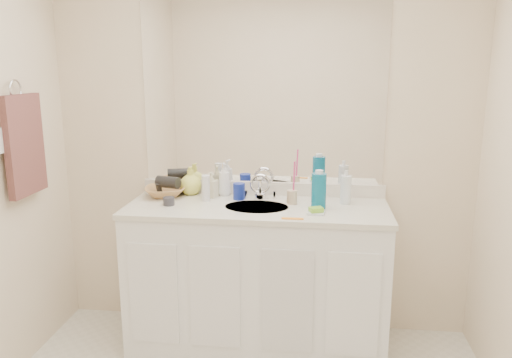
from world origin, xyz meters
The scene contains 24 objects.
wall_back centered at (0.00, 1.30, 1.20)m, with size 2.60×0.02×2.40m, color #F4E0BF.
vanity_cabinet centered at (0.00, 1.02, 0.42)m, with size 1.50×0.55×0.85m, color white.
countertop centered at (0.00, 1.02, 0.86)m, with size 1.52×0.57×0.03m, color silver.
backsplash centered at (0.00, 1.29, 0.92)m, with size 1.52×0.03×0.08m, color silver.
sink_basin centered at (0.00, 1.00, 0.87)m, with size 0.37×0.37×0.02m, color beige.
faucet centered at (0.00, 1.18, 0.94)m, with size 0.02×0.02×0.11m, color silver.
mirror centered at (0.00, 1.29, 1.56)m, with size 1.48×0.01×1.20m, color white.
blue_mug centered at (-0.13, 1.15, 0.93)m, with size 0.07×0.07×0.10m, color #162A9C.
tan_cup centered at (0.20, 1.09, 0.92)m, with size 0.06×0.06×0.08m, color beige.
toothbrush centered at (0.21, 1.09, 1.03)m, with size 0.01×0.01×0.21m, color #F3408A.
mouthwash_bottle centered at (0.35, 1.02, 0.98)m, with size 0.08×0.08×0.20m, color #0B6388.
clear_pump_bottle centered at (0.51, 1.13, 0.96)m, with size 0.06×0.06×0.17m, color white.
soap_dish centered at (0.34, 0.90, 0.89)m, with size 0.09×0.08×0.01m, color silver.
green_soap centered at (0.34, 0.90, 0.90)m, with size 0.07×0.05×0.03m, color #86CC31.
orange_comb centered at (0.22, 0.79, 0.88)m, with size 0.12×0.02×0.00m, color orange.
dark_jar centered at (-0.51, 0.97, 0.90)m, with size 0.07×0.07×0.05m, color #323037.
extra_white_bottle centered at (-0.32, 1.09, 0.96)m, with size 0.05×0.05×0.15m, color white.
soap_bottle_white centered at (-0.23, 1.24, 0.98)m, with size 0.08×0.08×0.20m, color white.
soap_bottle_cream centered at (-0.31, 1.19, 0.96)m, with size 0.07×0.07×0.15m, color beige.
soap_bottle_yellow centered at (-0.45, 1.24, 0.97)m, with size 0.14×0.14×0.17m, color #E8EB5B.
wicker_basket centered at (-0.59, 1.17, 0.91)m, with size 0.25×0.25×0.06m, color #B37D48.
hair_dryer centered at (-0.57, 1.17, 0.97)m, with size 0.07×0.07×0.15m, color black.
towel_ring centered at (-1.27, 0.77, 1.55)m, with size 0.11×0.11×0.01m, color silver.
hand_towel centered at (-1.25, 0.77, 1.25)m, with size 0.04×0.32×0.55m, color #482826.
Camera 1 is at (0.34, -1.75, 1.68)m, focal length 35.00 mm.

